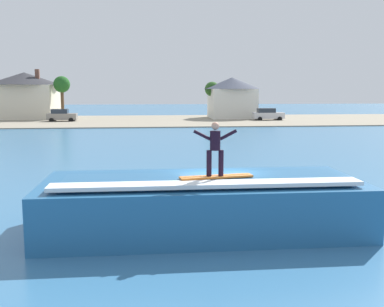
# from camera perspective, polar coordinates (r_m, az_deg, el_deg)

# --- Properties ---
(ground_plane) EXTENTS (260.00, 260.00, 0.00)m
(ground_plane) POSITION_cam_1_polar(r_m,az_deg,el_deg) (16.04, 3.17, -8.50)
(ground_plane) COLOR teal
(wave_crest) EXTENTS (10.23, 4.31, 1.86)m
(wave_crest) POSITION_cam_1_polar(r_m,az_deg,el_deg) (14.91, 1.28, -6.28)
(wave_crest) COLOR #245F91
(wave_crest) RESTS_ON ground_plane
(surfboard) EXTENTS (2.33, 0.77, 0.06)m
(surfboard) POSITION_cam_1_polar(r_m,az_deg,el_deg) (14.08, 3.06, -2.92)
(surfboard) COLOR orange
(surfboard) RESTS_ON wave_crest
(surfer) EXTENTS (1.34, 0.32, 1.66)m
(surfer) POSITION_cam_1_polar(r_m,az_deg,el_deg) (13.89, 2.92, 0.96)
(surfer) COLOR black
(surfer) RESTS_ON surfboard
(shoreline_bank) EXTENTS (120.00, 25.06, 0.13)m
(shoreline_bank) POSITION_cam_1_polar(r_m,az_deg,el_deg) (67.49, -3.80, 4.16)
(shoreline_bank) COLOR gray
(shoreline_bank) RESTS_ON ground_plane
(car_near_shore) EXTENTS (4.13, 2.05, 1.86)m
(car_near_shore) POSITION_cam_1_polar(r_m,az_deg,el_deg) (67.45, -16.03, 4.62)
(car_near_shore) COLOR gray
(car_near_shore) RESTS_ON ground_plane
(car_far_shore) EXTENTS (4.55, 2.10, 1.86)m
(car_far_shore) POSITION_cam_1_polar(r_m,az_deg,el_deg) (68.39, 9.47, 4.86)
(car_far_shore) COLOR silver
(car_far_shore) RESTS_ON ground_plane
(house_with_chimney) EXTENTS (11.46, 11.46, 7.67)m
(house_with_chimney) POSITION_cam_1_polar(r_m,az_deg,el_deg) (76.26, -20.20, 7.08)
(house_with_chimney) COLOR beige
(house_with_chimney) RESTS_ON ground_plane
(house_gabled_white) EXTENTS (8.86, 8.86, 6.47)m
(house_gabled_white) POSITION_cam_1_polar(r_m,az_deg,el_deg) (72.44, 5.02, 7.19)
(house_gabled_white) COLOR silver
(house_gabled_white) RESTS_ON ground_plane
(tree_tall_bare) EXTENTS (2.47, 2.47, 6.59)m
(tree_tall_bare) POSITION_cam_1_polar(r_m,az_deg,el_deg) (71.90, -16.01, 8.17)
(tree_tall_bare) COLOR brown
(tree_tall_bare) RESTS_ON ground_plane
(tree_short_bushy) EXTENTS (2.30, 2.30, 5.81)m
(tree_short_bushy) POSITION_cam_1_polar(r_m,az_deg,el_deg) (72.09, 2.53, 7.88)
(tree_short_bushy) COLOR brown
(tree_short_bushy) RESTS_ON ground_plane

